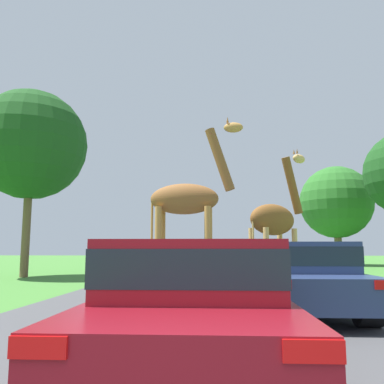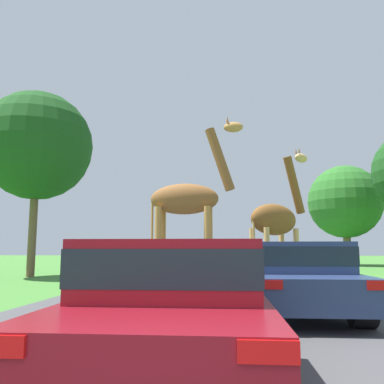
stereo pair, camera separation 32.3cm
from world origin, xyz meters
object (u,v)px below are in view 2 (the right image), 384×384
(car_lead_maroon, at_px, (173,303))
(car_far_ahead, at_px, (179,259))
(giraffe_companion, at_px, (277,221))
(tree_centre_back, at_px, (37,146))
(tree_right_cluster, at_px, (345,202))
(giraffe_near_road, at_px, (188,205))
(car_queue_left, at_px, (300,276))
(car_queue_right, at_px, (172,257))

(car_lead_maroon, distance_m, car_far_ahead, 18.72)
(giraffe_companion, relative_size, tree_centre_back, 0.51)
(car_far_ahead, distance_m, tree_right_cluster, 16.89)
(giraffe_near_road, relative_size, car_queue_left, 1.25)
(giraffe_companion, xyz_separation_m, car_queue_right, (-5.41, 16.33, -1.45))
(giraffe_companion, relative_size, car_lead_maroon, 1.16)
(car_queue_right, bearing_deg, tree_right_cluster, 19.30)
(giraffe_near_road, xyz_separation_m, car_lead_maroon, (0.52, -7.16, -1.81))
(tree_centre_back, bearing_deg, car_queue_left, -43.86)
(giraffe_near_road, distance_m, car_lead_maroon, 7.41)
(car_queue_right, relative_size, tree_centre_back, 0.47)
(tree_centre_back, xyz_separation_m, tree_right_cluster, (18.90, 14.87, -1.25))
(car_lead_maroon, relative_size, tree_centre_back, 0.44)
(car_lead_maroon, xyz_separation_m, car_queue_left, (2.04, 4.11, 0.02))
(tree_right_cluster, bearing_deg, giraffe_near_road, -115.84)
(car_lead_maroon, bearing_deg, car_queue_left, 63.61)
(giraffe_companion, bearing_deg, car_far_ahead, 161.60)
(car_queue_left, bearing_deg, giraffe_companion, 89.12)
(giraffe_companion, distance_m, car_queue_right, 17.26)
(giraffe_near_road, distance_m, tree_centre_back, 11.58)
(tree_centre_back, relative_size, tree_right_cluster, 1.12)
(car_queue_right, bearing_deg, tree_centre_back, -118.03)
(giraffe_companion, xyz_separation_m, car_far_ahead, (-4.22, 10.35, -1.40))
(giraffe_near_road, bearing_deg, car_far_ahead, -169.66)
(giraffe_companion, distance_m, tree_centre_back, 13.14)
(giraffe_near_road, height_order, car_queue_right, giraffe_near_road)
(giraffe_near_road, bearing_deg, car_lead_maroon, 6.56)
(giraffe_companion, distance_m, car_far_ahead, 11.27)
(car_queue_right, xyz_separation_m, tree_right_cluster, (13.51, 4.73, 4.38))
(car_lead_maroon, distance_m, car_queue_left, 4.59)
(giraffe_near_road, relative_size, tree_centre_back, 0.57)
(giraffe_companion, xyz_separation_m, car_queue_left, (-0.06, -4.13, -1.40))
(tree_right_cluster, bearing_deg, car_lead_maroon, -109.19)
(giraffe_companion, relative_size, car_queue_left, 1.12)
(car_queue_right, xyz_separation_m, car_queue_left, (5.35, -20.46, 0.05))
(tree_centre_back, bearing_deg, giraffe_near_road, -41.65)
(car_queue_left, height_order, car_far_ahead, car_queue_left)
(car_far_ahead, xyz_separation_m, tree_right_cluster, (12.32, 10.71, 4.32))
(car_queue_left, distance_m, tree_right_cluster, 26.83)
(giraffe_near_road, distance_m, car_queue_left, 4.37)
(car_far_ahead, bearing_deg, giraffe_companion, -67.80)
(tree_right_cluster, bearing_deg, giraffe_companion, -111.03)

